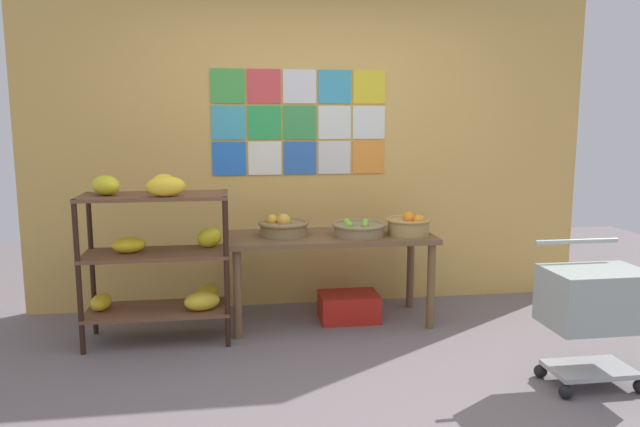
{
  "coord_description": "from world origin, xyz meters",
  "views": [
    {
      "loc": [
        -0.69,
        -3.12,
        1.56
      ],
      "look_at": [
        -0.07,
        1.0,
        0.9
      ],
      "focal_mm": 33.69,
      "sensor_mm": 36.0,
      "label": 1
    }
  ],
  "objects_px": {
    "banana_shelf_unit": "(159,248)",
    "fruit_basket_centre": "(283,227)",
    "display_table": "(331,246)",
    "produce_crate_under_table": "(349,307)",
    "shopping_cart": "(594,304)",
    "fruit_basket_back_right": "(409,225)",
    "fruit_basket_left": "(359,228)"
  },
  "relations": [
    {
      "from": "fruit_basket_centre",
      "to": "fruit_basket_back_right",
      "type": "height_order",
      "value": "fruit_basket_back_right"
    },
    {
      "from": "fruit_basket_back_right",
      "to": "fruit_basket_left",
      "type": "bearing_deg",
      "value": 178.03
    },
    {
      "from": "banana_shelf_unit",
      "to": "fruit_basket_back_right",
      "type": "height_order",
      "value": "banana_shelf_unit"
    },
    {
      "from": "fruit_basket_back_right",
      "to": "produce_crate_under_table",
      "type": "height_order",
      "value": "fruit_basket_back_right"
    },
    {
      "from": "fruit_basket_centre",
      "to": "shopping_cart",
      "type": "relative_size",
      "value": 0.46
    },
    {
      "from": "fruit_basket_centre",
      "to": "produce_crate_under_table",
      "type": "xyz_separation_m",
      "value": [
        0.51,
        -0.0,
        -0.65
      ]
    },
    {
      "from": "fruit_basket_left",
      "to": "fruit_basket_centre",
      "type": "xyz_separation_m",
      "value": [
        -0.56,
        0.1,
        0.01
      ]
    },
    {
      "from": "fruit_basket_back_right",
      "to": "display_table",
      "type": "bearing_deg",
      "value": 170.9
    },
    {
      "from": "produce_crate_under_table",
      "to": "shopping_cart",
      "type": "relative_size",
      "value": 0.54
    },
    {
      "from": "banana_shelf_unit",
      "to": "fruit_basket_left",
      "type": "relative_size",
      "value": 2.92
    },
    {
      "from": "banana_shelf_unit",
      "to": "fruit_basket_centre",
      "type": "relative_size",
      "value": 3.1
    },
    {
      "from": "display_table",
      "to": "produce_crate_under_table",
      "type": "height_order",
      "value": "display_table"
    },
    {
      "from": "banana_shelf_unit",
      "to": "shopping_cart",
      "type": "distance_m",
      "value": 2.82
    },
    {
      "from": "fruit_basket_left",
      "to": "fruit_basket_centre",
      "type": "height_order",
      "value": "fruit_basket_centre"
    },
    {
      "from": "fruit_basket_left",
      "to": "fruit_basket_centre",
      "type": "bearing_deg",
      "value": 170.28
    },
    {
      "from": "display_table",
      "to": "fruit_basket_back_right",
      "type": "distance_m",
      "value": 0.61
    },
    {
      "from": "display_table",
      "to": "fruit_basket_centre",
      "type": "distance_m",
      "value": 0.39
    },
    {
      "from": "display_table",
      "to": "fruit_basket_back_right",
      "type": "relative_size",
      "value": 4.57
    },
    {
      "from": "fruit_basket_left",
      "to": "fruit_basket_centre",
      "type": "distance_m",
      "value": 0.57
    },
    {
      "from": "produce_crate_under_table",
      "to": "shopping_cart",
      "type": "height_order",
      "value": "shopping_cart"
    },
    {
      "from": "fruit_basket_centre",
      "to": "shopping_cart",
      "type": "height_order",
      "value": "fruit_basket_centre"
    },
    {
      "from": "display_table",
      "to": "shopping_cart",
      "type": "distance_m",
      "value": 1.89
    },
    {
      "from": "banana_shelf_unit",
      "to": "fruit_basket_centre",
      "type": "height_order",
      "value": "banana_shelf_unit"
    },
    {
      "from": "display_table",
      "to": "fruit_basket_back_right",
      "type": "xyz_separation_m",
      "value": [
        0.58,
        -0.09,
        0.16
      ]
    },
    {
      "from": "fruit_basket_centre",
      "to": "fruit_basket_left",
      "type": "bearing_deg",
      "value": -9.72
    },
    {
      "from": "fruit_basket_back_right",
      "to": "shopping_cart",
      "type": "height_order",
      "value": "fruit_basket_back_right"
    },
    {
      "from": "fruit_basket_centre",
      "to": "produce_crate_under_table",
      "type": "relative_size",
      "value": 0.84
    },
    {
      "from": "produce_crate_under_table",
      "to": "shopping_cart",
      "type": "distance_m",
      "value": 1.84
    },
    {
      "from": "banana_shelf_unit",
      "to": "fruit_basket_centre",
      "type": "xyz_separation_m",
      "value": [
        0.89,
        0.22,
        0.09
      ]
    },
    {
      "from": "banana_shelf_unit",
      "to": "produce_crate_under_table",
      "type": "height_order",
      "value": "banana_shelf_unit"
    },
    {
      "from": "shopping_cart",
      "to": "banana_shelf_unit",
      "type": "bearing_deg",
      "value": 164.39
    },
    {
      "from": "fruit_basket_left",
      "to": "shopping_cart",
      "type": "distance_m",
      "value": 1.71
    }
  ]
}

